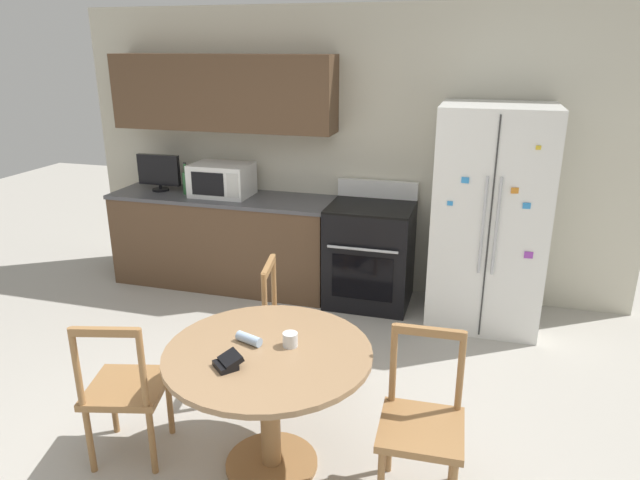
{
  "coord_description": "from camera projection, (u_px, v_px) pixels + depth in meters",
  "views": [
    {
      "loc": [
        1.22,
        -2.51,
        2.25
      ],
      "look_at": [
        0.17,
        1.15,
        0.95
      ],
      "focal_mm": 32.0,
      "sensor_mm": 36.0,
      "label": 1
    }
  ],
  "objects": [
    {
      "name": "dining_chair_far",
      "position": [
        294.0,
        328.0,
        3.86
      ],
      "size": [
        0.49,
        0.49,
        0.9
      ],
      "rotation": [
        0.0,
        0.0,
        4.9
      ],
      "color": "#9E7042",
      "rests_on": "ground_plane"
    },
    {
      "name": "ground_plane",
      "position": [
        238.0,
        452.0,
        3.33
      ],
      "size": [
        14.0,
        14.0,
        0.0
      ],
      "primitive_type": "plane",
      "color": "#B2ADA3"
    },
    {
      "name": "wallet",
      "position": [
        228.0,
        362.0,
        2.83
      ],
      "size": [
        0.17,
        0.17,
        0.07
      ],
      "color": "black",
      "rests_on": "dining_table"
    },
    {
      "name": "counter_bottle",
      "position": [
        186.0,
        182.0,
        5.44
      ],
      "size": [
        0.06,
        0.06,
        0.31
      ],
      "color": "#2D6B38",
      "rests_on": "kitchen_counter"
    },
    {
      "name": "countertop_tv",
      "position": [
        159.0,
        171.0,
        5.53
      ],
      "size": [
        0.44,
        0.16,
        0.35
      ],
      "color": "black",
      "rests_on": "kitchen_counter"
    },
    {
      "name": "oven_range",
      "position": [
        370.0,
        254.0,
        5.15
      ],
      "size": [
        0.74,
        0.68,
        1.08
      ],
      "color": "black",
      "rests_on": "ground_plane"
    },
    {
      "name": "microwave",
      "position": [
        222.0,
        180.0,
        5.37
      ],
      "size": [
        0.55,
        0.4,
        0.3
      ],
      "color": "white",
      "rests_on": "kitchen_counter"
    },
    {
      "name": "refrigerator",
      "position": [
        489.0,
        217.0,
        4.68
      ],
      "size": [
        0.89,
        0.8,
        1.82
      ],
      "color": "white",
      "rests_on": "ground_plane"
    },
    {
      "name": "folded_napkin",
      "position": [
        249.0,
        339.0,
        3.05
      ],
      "size": [
        0.16,
        0.1,
        0.05
      ],
      "color": "#A3BCDB",
      "rests_on": "dining_table"
    },
    {
      "name": "kitchen_counter",
      "position": [
        224.0,
        240.0,
        5.56
      ],
      "size": [
        2.15,
        0.64,
        0.9
      ],
      "color": "brown",
      "rests_on": "ground_plane"
    },
    {
      "name": "dining_chair_left",
      "position": [
        125.0,
        390.0,
        3.17
      ],
      "size": [
        0.51,
        0.51,
        0.9
      ],
      "rotation": [
        0.0,
        0.0,
        6.53
      ],
      "color": "#9E7042",
      "rests_on": "ground_plane"
    },
    {
      "name": "dining_chair_right",
      "position": [
        422.0,
        425.0,
        2.88
      ],
      "size": [
        0.44,
        0.44,
        0.9
      ],
      "rotation": [
        0.0,
        0.0,
        3.18
      ],
      "color": "#9E7042",
      "rests_on": "ground_plane"
    },
    {
      "name": "back_wall",
      "position": [
        314.0,
        137.0,
        5.3
      ],
      "size": [
        5.2,
        0.44,
        2.6
      ],
      "color": "beige",
      "rests_on": "ground_plane"
    },
    {
      "name": "candle_glass",
      "position": [
        290.0,
        340.0,
        3.03
      ],
      "size": [
        0.08,
        0.08,
        0.08
      ],
      "color": "silver",
      "rests_on": "dining_table"
    },
    {
      "name": "dining_table",
      "position": [
        269.0,
        377.0,
        3.04
      ],
      "size": [
        1.1,
        1.1,
        0.73
      ],
      "color": "#997551",
      "rests_on": "ground_plane"
    }
  ]
}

